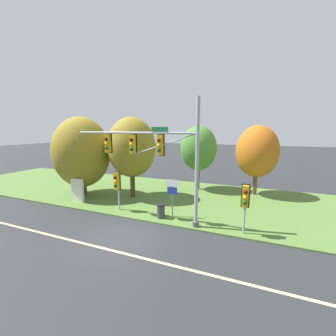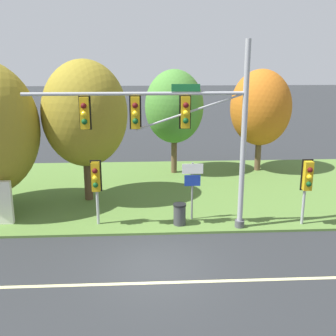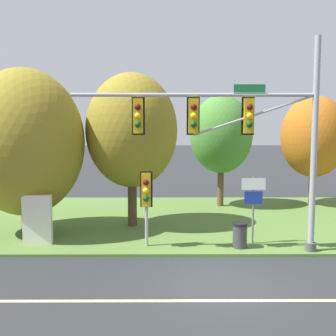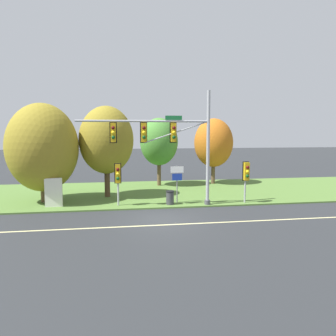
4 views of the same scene
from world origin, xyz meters
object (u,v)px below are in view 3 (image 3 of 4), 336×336
at_px(traffic_signal_mast, 240,128).
at_px(trash_bin, 240,235).
at_px(tree_behind_signpost, 221,134).
at_px(info_kiosk, 37,220).
at_px(route_sign_post, 253,199).
at_px(tree_nearest_road, 25,142).
at_px(tree_left_of_mast, 132,131).
at_px(pedestrian_signal_further_along, 146,194).
at_px(tree_mid_verge, 314,137).

height_order(traffic_signal_mast, trash_bin, traffic_signal_mast).
bearing_deg(tree_behind_signpost, info_kiosk, -136.75).
bearing_deg(route_sign_post, tree_nearest_road, 169.70).
bearing_deg(tree_left_of_mast, route_sign_post, -30.78).
xyz_separation_m(traffic_signal_mast, route_sign_post, (0.74, 0.97, -2.71)).
height_order(pedestrian_signal_further_along, tree_mid_verge, tree_mid_verge).
height_order(route_sign_post, tree_mid_verge, tree_mid_verge).
distance_m(traffic_signal_mast, trash_bin, 4.00).
bearing_deg(tree_mid_verge, tree_behind_signpost, -177.09).
xyz_separation_m(tree_nearest_road, trash_bin, (8.61, -2.23, -3.35)).
distance_m(traffic_signal_mast, tree_mid_verge, 10.42).
xyz_separation_m(pedestrian_signal_further_along, tree_left_of_mast, (-0.79, 3.37, 2.27)).
xyz_separation_m(traffic_signal_mast, tree_left_of_mast, (-4.12, 3.86, -0.16)).
bearing_deg(tree_mid_verge, tree_left_of_mast, -153.68).
bearing_deg(traffic_signal_mast, tree_behind_signpost, 86.89).
bearing_deg(tree_nearest_road, tree_behind_signpost, 33.07).
bearing_deg(tree_behind_signpost, trash_bin, -92.24).
distance_m(tree_behind_signpost, info_kiosk, 11.38).
bearing_deg(tree_behind_signpost, tree_nearest_road, -146.93).
xyz_separation_m(tree_nearest_road, tree_mid_verge, (14.15, 6.08, 0.06)).
relative_size(tree_left_of_mast, info_kiosk, 3.60).
bearing_deg(tree_mid_verge, pedestrian_signal_further_along, -137.66).
height_order(traffic_signal_mast, tree_mid_verge, traffic_signal_mast).
distance_m(traffic_signal_mast, route_sign_post, 2.97).
relative_size(tree_mid_verge, info_kiosk, 3.25).
xyz_separation_m(traffic_signal_mast, tree_nearest_road, (-8.46, 2.64, -0.63)).
bearing_deg(tree_left_of_mast, tree_mid_verge, 26.32).
xyz_separation_m(pedestrian_signal_further_along, route_sign_post, (4.07, 0.47, -0.28)).
bearing_deg(trash_bin, pedestrian_signal_further_along, 178.61).
bearing_deg(tree_behind_signpost, traffic_signal_mast, -93.11).
xyz_separation_m(traffic_signal_mast, trash_bin, (0.14, 0.41, -3.97)).
distance_m(tree_nearest_road, tree_mid_verge, 15.40).
bearing_deg(traffic_signal_mast, route_sign_post, 52.82).
bearing_deg(trash_bin, route_sign_post, 43.37).
relative_size(tree_nearest_road, trash_bin, 7.41).
xyz_separation_m(pedestrian_signal_further_along, info_kiosk, (-4.19, 0.45, -1.08)).
bearing_deg(info_kiosk, traffic_signal_mast, -7.14).
bearing_deg(info_kiosk, tree_nearest_road, 118.96).
relative_size(route_sign_post, trash_bin, 2.77).
distance_m(tree_left_of_mast, info_kiosk, 5.59).
xyz_separation_m(pedestrian_signal_further_along, trash_bin, (3.48, -0.08, -1.55)).
bearing_deg(pedestrian_signal_further_along, traffic_signal_mast, -8.46).
height_order(pedestrian_signal_further_along, tree_left_of_mast, tree_left_of_mast).
relative_size(route_sign_post, tree_mid_verge, 0.42).
xyz_separation_m(route_sign_post, tree_nearest_road, (-9.20, 1.67, 2.08)).
height_order(route_sign_post, tree_nearest_road, tree_nearest_road).
height_order(traffic_signal_mast, tree_behind_signpost, traffic_signal_mast).
bearing_deg(info_kiosk, pedestrian_signal_further_along, -6.08).
bearing_deg(traffic_signal_mast, tree_mid_verge, 56.87).
bearing_deg(info_kiosk, route_sign_post, 0.19).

